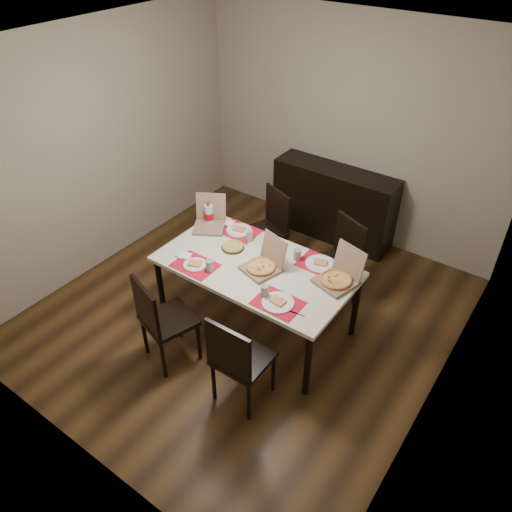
# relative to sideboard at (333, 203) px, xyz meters

# --- Properties ---
(ground) EXTENTS (3.80, 4.00, 0.02)m
(ground) POSITION_rel_sideboard_xyz_m (0.00, -1.78, -0.46)
(ground) COLOR #482E16
(ground) RESTS_ON ground
(room_walls) EXTENTS (3.84, 4.02, 2.62)m
(room_walls) POSITION_rel_sideboard_xyz_m (0.00, -1.35, 1.28)
(room_walls) COLOR gray
(room_walls) RESTS_ON ground
(sideboard) EXTENTS (1.50, 0.40, 0.90)m
(sideboard) POSITION_rel_sideboard_xyz_m (0.00, 0.00, 0.00)
(sideboard) COLOR black
(sideboard) RESTS_ON ground
(dining_table) EXTENTS (1.80, 1.00, 0.75)m
(dining_table) POSITION_rel_sideboard_xyz_m (0.18, -1.87, 0.23)
(dining_table) COLOR beige
(dining_table) RESTS_ON ground
(chair_near_left) EXTENTS (0.53, 0.53, 0.93)m
(chair_near_left) POSITION_rel_sideboard_xyz_m (-0.23, -2.72, 0.06)
(chair_near_left) COLOR black
(chair_near_left) RESTS_ON ground
(chair_near_right) EXTENTS (0.43, 0.43, 0.93)m
(chair_near_right) POSITION_rel_sideboard_xyz_m (0.60, -2.70, 0.06)
(chair_near_right) COLOR black
(chair_near_right) RESTS_ON ground
(chair_far_left) EXTENTS (0.54, 0.54, 0.93)m
(chair_far_left) POSITION_rel_sideboard_xyz_m (-0.29, -0.97, 0.06)
(chair_far_left) COLOR black
(chair_far_left) RESTS_ON ground
(chair_far_right) EXTENTS (0.55, 0.55, 0.93)m
(chair_far_right) POSITION_rel_sideboard_xyz_m (0.62, -1.03, 0.06)
(chair_far_right) COLOR black
(chair_far_right) RESTS_ON ground
(setting_near_left) EXTENTS (0.45, 0.30, 0.11)m
(setting_near_left) POSITION_rel_sideboard_xyz_m (-0.24, -2.19, 0.32)
(setting_near_left) COLOR red
(setting_near_left) RESTS_ON dining_table
(setting_near_right) EXTENTS (0.46, 0.30, 0.11)m
(setting_near_right) POSITION_rel_sideboard_xyz_m (0.60, -2.19, 0.32)
(setting_near_right) COLOR red
(setting_near_right) RESTS_ON dining_table
(setting_far_left) EXTENTS (0.49, 0.30, 0.11)m
(setting_far_left) POSITION_rel_sideboard_xyz_m (-0.26, -1.53, 0.32)
(setting_far_left) COLOR red
(setting_far_left) RESTS_ON dining_table
(setting_far_right) EXTENTS (0.47, 0.30, 0.11)m
(setting_far_right) POSITION_rel_sideboard_xyz_m (0.60, -1.54, 0.32)
(setting_far_right) COLOR red
(setting_far_right) RESTS_ON dining_table
(napkin_loose) EXTENTS (0.15, 0.14, 0.02)m
(napkin_loose) POSITION_rel_sideboard_xyz_m (0.17, -1.84, 0.31)
(napkin_loose) COLOR white
(napkin_loose) RESTS_ON dining_table
(pizza_box_center) EXTENTS (0.38, 0.40, 0.30)m
(pizza_box_center) POSITION_rel_sideboard_xyz_m (0.27, -1.88, 0.35)
(pizza_box_center) COLOR #86674D
(pizza_box_center) RESTS_ON dining_table
(pizza_box_right) EXTENTS (0.39, 0.42, 0.31)m
(pizza_box_right) POSITION_rel_sideboard_xyz_m (0.91, -1.65, 0.35)
(pizza_box_right) COLOR #86674D
(pizza_box_right) RESTS_ON dining_table
(pizza_box_left) EXTENTS (0.43, 0.45, 0.31)m
(pizza_box_left) POSITION_rel_sideboard_xyz_m (-0.58, -1.61, 0.36)
(pizza_box_left) COLOR #86674D
(pizza_box_left) RESTS_ON dining_table
(faina_plate) EXTENTS (0.22, 0.22, 0.03)m
(faina_plate) POSITION_rel_sideboard_xyz_m (-0.15, -1.78, 0.31)
(faina_plate) COLOR black
(faina_plate) RESTS_ON dining_table
(dip_bowl) EXTENTS (0.14, 0.14, 0.03)m
(dip_bowl) POSITION_rel_sideboard_xyz_m (0.25, -1.75, 0.31)
(dip_bowl) COLOR white
(dip_bowl) RESTS_ON dining_table
(soda_bottle) EXTENTS (0.09, 0.09, 0.27)m
(soda_bottle) POSITION_rel_sideboard_xyz_m (-0.60, -1.59, 0.41)
(soda_bottle) COLOR silver
(soda_bottle) RESTS_ON dining_table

